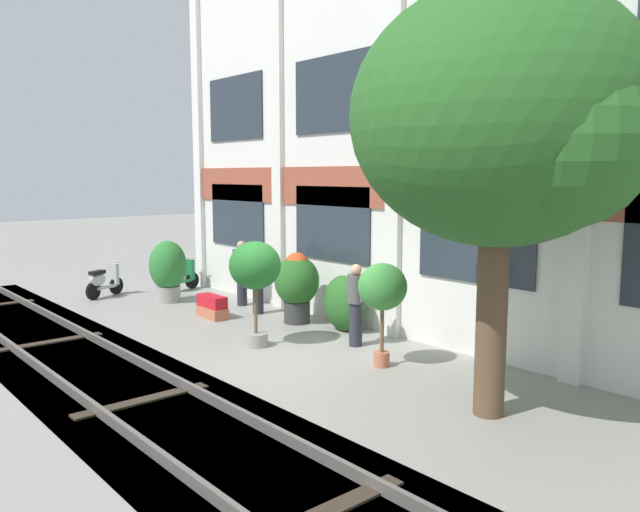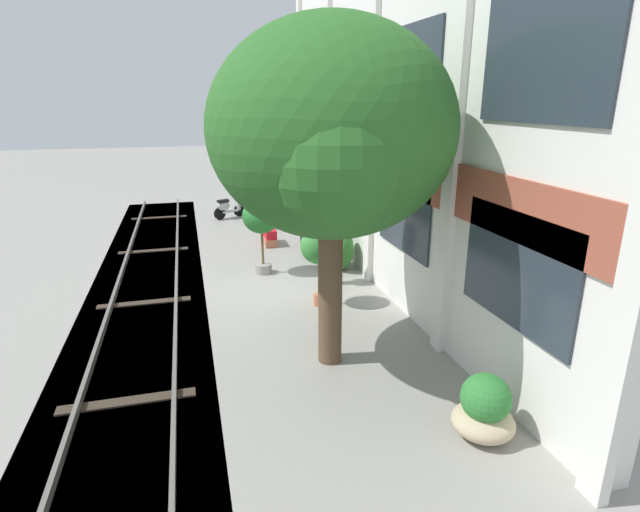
% 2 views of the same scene
% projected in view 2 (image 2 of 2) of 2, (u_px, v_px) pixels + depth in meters
% --- Properties ---
extents(ground_plane, '(80.00, 80.00, 0.00)m').
position_uv_depth(ground_plane, '(275.00, 288.00, 12.65)').
color(ground_plane, gray).
extents(apartment_facade, '(16.02, 0.64, 8.90)m').
position_uv_depth(apartment_facade, '(384.00, 106.00, 11.99)').
color(apartment_facade, silver).
rests_on(apartment_facade, ground).
extents(rail_tracks, '(23.66, 2.80, 0.43)m').
position_uv_depth(rail_tracks, '(146.00, 306.00, 11.92)').
color(rail_tracks, '#4C473F').
rests_on(rail_tracks, ground).
extents(broadleaf_tree, '(4.18, 3.98, 5.88)m').
position_uv_depth(broadleaf_tree, '(331.00, 137.00, 7.98)').
color(broadleaf_tree, brown).
rests_on(broadleaf_tree, ground).
extents(potted_plant_fluted_column, '(1.03, 1.03, 1.62)m').
position_uv_depth(potted_plant_fluted_column, '(319.00, 227.00, 14.85)').
color(potted_plant_fluted_column, '#333333').
rests_on(potted_plant_fluted_column, ground).
extents(potted_plant_square_trough, '(0.99, 0.43, 0.53)m').
position_uv_depth(potted_plant_square_trough, '(270.00, 237.00, 16.35)').
color(potted_plant_square_trough, '#B76647').
rests_on(potted_plant_square_trough, ground).
extents(potted_plant_low_pan, '(1.01, 1.01, 2.08)m').
position_uv_depth(potted_plant_low_pan, '(261.00, 219.00, 13.29)').
color(potted_plant_low_pan, gray).
rests_on(potted_plant_low_pan, ground).
extents(potted_plant_ribbed_drum, '(0.98, 0.98, 1.64)m').
position_uv_depth(potted_plant_ribbed_drum, '(261.00, 203.00, 18.33)').
color(potted_plant_ribbed_drum, gray).
rests_on(potted_plant_ribbed_drum, ground).
extents(potted_plant_wide_bowl, '(0.89, 0.89, 0.96)m').
position_uv_depth(potted_plant_wide_bowl, '(484.00, 410.00, 7.04)').
color(potted_plant_wide_bowl, tan).
rests_on(potted_plant_wide_bowl, ground).
extents(potted_plant_terracotta_small, '(0.86, 0.86, 1.84)m').
position_uv_depth(potted_plant_terracotta_small, '(319.00, 248.00, 11.23)').
color(potted_plant_terracotta_small, '#B76647').
rests_on(potted_plant_terracotta_small, ground).
extents(scooter_near_curb, '(0.76, 1.28, 0.98)m').
position_uv_depth(scooter_near_curb, '(228.00, 207.00, 19.83)').
color(scooter_near_curb, black).
rests_on(scooter_near_curb, ground).
extents(scooter_second_parked, '(0.62, 1.35, 0.98)m').
position_uv_depth(scooter_second_parked, '(281.00, 207.00, 19.85)').
color(scooter_second_parked, black).
rests_on(scooter_second_parked, ground).
extents(resident_by_doorway, '(0.52, 0.34, 1.63)m').
position_uv_depth(resident_by_doorway, '(328.00, 252.00, 12.68)').
color(resident_by_doorway, '#282833').
rests_on(resident_by_doorway, ground).
extents(resident_watching_tracks, '(0.49, 0.34, 1.68)m').
position_uv_depth(resident_watching_tracks, '(304.00, 211.00, 17.12)').
color(resident_watching_tracks, '#282833').
rests_on(resident_watching_tracks, ground).
extents(resident_near_plants, '(0.34, 0.52, 1.73)m').
position_uv_depth(resident_near_plants, '(304.00, 217.00, 16.06)').
color(resident_near_plants, '#282833').
rests_on(resident_near_plants, ground).
extents(topiary_hedge, '(1.15, 0.79, 1.21)m').
position_uv_depth(topiary_hedge, '(341.00, 248.00, 13.90)').
color(topiary_hedge, '#286023').
rests_on(topiary_hedge, ground).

